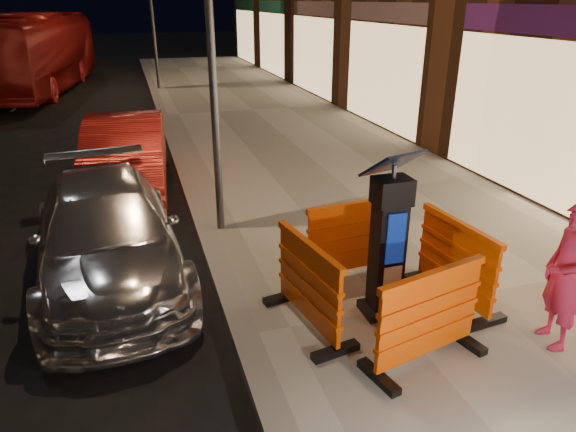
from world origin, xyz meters
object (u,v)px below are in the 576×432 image
object	(u,v)px
barrier_kerbside	(309,285)
bus_doubledecker	(42,91)
man	(567,276)
car_silver	(114,274)
car_red	(130,188)
barrier_bldgside	(456,262)
barrier_front	(429,318)
barrier_back	(353,239)
parking_kiosk	(388,241)

from	to	relation	value
barrier_kerbside	bus_doubledecker	size ratio (longest dim) A/B	0.12
man	car_silver	bearing A→B (deg)	-112.54
barrier_kerbside	man	distance (m)	2.71
car_red	barrier_bldgside	bearing A→B (deg)	-53.02
car_red	man	bearing A→B (deg)	-53.75
barrier_front	car_silver	xyz separation A→B (m)	(-3.14, 3.13, -0.68)
car_red	car_silver	bearing A→B (deg)	-90.44
man	car_red	bearing A→B (deg)	-135.52
barrier_back	car_silver	world-z (taller)	barrier_back
barrier_front	barrier_kerbside	bearing A→B (deg)	121.64
barrier_bldgside	man	size ratio (longest dim) A/B	0.83
car_red	barrier_kerbside	bearing A→B (deg)	-68.00
car_silver	man	size ratio (longest dim) A/B	2.78
car_red	bus_doubledecker	size ratio (longest dim) A/B	0.39
barrier_front	car_silver	size ratio (longest dim) A/B	0.30
car_silver	barrier_bldgside	bearing A→B (deg)	-32.65
man	barrier_front	bearing A→B (deg)	-82.30
barrier_front	car_red	size ratio (longest dim) A/B	0.31
car_red	man	xyz separation A→B (m)	(4.37, -6.95, 0.97)
parking_kiosk	barrier_front	distance (m)	1.04
barrier_front	man	bearing A→B (deg)	-17.99
barrier_bldgside	man	world-z (taller)	man
parking_kiosk	barrier_front	world-z (taller)	parking_kiosk
parking_kiosk	barrier_back	distance (m)	1.04
barrier_bldgside	bus_doubledecker	xyz separation A→B (m)	(-7.17, 19.70, -0.68)
barrier_front	barrier_kerbside	xyz separation A→B (m)	(-0.95, 0.95, 0.00)
barrier_back	bus_doubledecker	xyz separation A→B (m)	(-6.22, 18.75, -0.68)
parking_kiosk	barrier_front	bearing A→B (deg)	-98.36
parking_kiosk	car_red	size ratio (longest dim) A/B	0.43
barrier_back	barrier_bldgside	world-z (taller)	same
barrier_kerbside	man	bearing A→B (deg)	-123.84
car_red	barrier_back	bearing A→B (deg)	-55.86
parking_kiosk	barrier_bldgside	size ratio (longest dim) A/B	1.40
barrier_bldgside	barrier_kerbside	bearing A→B (deg)	83.64
barrier_kerbside	barrier_front	bearing A→B (deg)	-145.36
parking_kiosk	barrier_kerbside	distance (m)	1.04
bus_doubledecker	barrier_bldgside	bearing A→B (deg)	-62.44
bus_doubledecker	parking_kiosk	bearing A→B (deg)	-64.92
barrier_back	bus_doubledecker	bearing A→B (deg)	103.00
barrier_front	barrier_bldgside	distance (m)	1.34
barrier_bldgside	car_red	size ratio (longest dim) A/B	0.31
bus_doubledecker	man	bearing A→B (deg)	-62.01
car_silver	car_red	distance (m)	3.71
parking_kiosk	barrier_kerbside	xyz separation A→B (m)	(-0.95, 0.00, -0.42)
barrier_bldgside	bus_doubledecker	size ratio (longest dim) A/B	0.12
barrier_kerbside	barrier_back	bearing A→B (deg)	-55.36
parking_kiosk	barrier_back	world-z (taller)	parking_kiosk
barrier_back	barrier_bldgside	size ratio (longest dim) A/B	1.00
barrier_bldgside	car_silver	distance (m)	4.68
barrier_back	man	size ratio (longest dim) A/B	0.83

